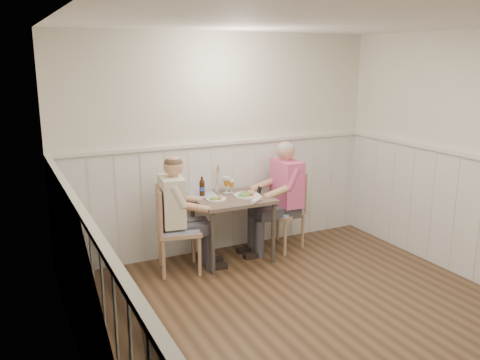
{
  "coord_description": "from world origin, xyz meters",
  "views": [
    {
      "loc": [
        -2.44,
        -3.23,
        2.32
      ],
      "look_at": [
        -0.05,
        1.64,
        1.0
      ],
      "focal_mm": 38.0,
      "sensor_mm": 36.0,
      "label": 1
    }
  ],
  "objects_px": {
    "diner_cream": "(176,223)",
    "grass_vase": "(216,179)",
    "beer_bottle": "(202,187)",
    "dining_table": "(232,206)",
    "chair_right": "(284,207)",
    "man_in_pink": "(284,205)",
    "chair_left": "(173,226)"
  },
  "relations": [
    {
      "from": "chair_right",
      "to": "man_in_pink",
      "type": "relative_size",
      "value": 0.68
    },
    {
      "from": "dining_table",
      "to": "chair_left",
      "type": "relative_size",
      "value": 0.89
    },
    {
      "from": "man_in_pink",
      "to": "diner_cream",
      "type": "bearing_deg",
      "value": -178.3
    },
    {
      "from": "diner_cream",
      "to": "grass_vase",
      "type": "relative_size",
      "value": 3.67
    },
    {
      "from": "dining_table",
      "to": "chair_left",
      "type": "bearing_deg",
      "value": -177.41
    },
    {
      "from": "diner_cream",
      "to": "beer_bottle",
      "type": "bearing_deg",
      "value": 31.7
    },
    {
      "from": "chair_left",
      "to": "man_in_pink",
      "type": "relative_size",
      "value": 0.7
    },
    {
      "from": "chair_left",
      "to": "grass_vase",
      "type": "xyz_separation_m",
      "value": [
        0.67,
        0.33,
        0.39
      ]
    },
    {
      "from": "diner_cream",
      "to": "dining_table",
      "type": "bearing_deg",
      "value": 3.37
    },
    {
      "from": "dining_table",
      "to": "beer_bottle",
      "type": "bearing_deg",
      "value": 143.46
    },
    {
      "from": "beer_bottle",
      "to": "chair_left",
      "type": "bearing_deg",
      "value": -151.11
    },
    {
      "from": "dining_table",
      "to": "chair_right",
      "type": "height_order",
      "value": "chair_right"
    },
    {
      "from": "chair_right",
      "to": "beer_bottle",
      "type": "relative_size",
      "value": 4.09
    },
    {
      "from": "man_in_pink",
      "to": "diner_cream",
      "type": "relative_size",
      "value": 1.04
    },
    {
      "from": "diner_cream",
      "to": "grass_vase",
      "type": "bearing_deg",
      "value": 28.48
    },
    {
      "from": "man_in_pink",
      "to": "diner_cream",
      "type": "distance_m",
      "value": 1.38
    },
    {
      "from": "chair_left",
      "to": "dining_table",
      "type": "bearing_deg",
      "value": 2.59
    },
    {
      "from": "man_in_pink",
      "to": "beer_bottle",
      "type": "height_order",
      "value": "man_in_pink"
    },
    {
      "from": "chair_left",
      "to": "beer_bottle",
      "type": "distance_m",
      "value": 0.61
    },
    {
      "from": "dining_table",
      "to": "diner_cream",
      "type": "xyz_separation_m",
      "value": [
        -0.7,
        -0.04,
        -0.09
      ]
    },
    {
      "from": "beer_bottle",
      "to": "grass_vase",
      "type": "distance_m",
      "value": 0.25
    },
    {
      "from": "chair_left",
      "to": "beer_bottle",
      "type": "relative_size",
      "value": 4.17
    },
    {
      "from": "chair_left",
      "to": "man_in_pink",
      "type": "distance_m",
      "value": 1.42
    },
    {
      "from": "man_in_pink",
      "to": "dining_table",
      "type": "bearing_deg",
      "value": 179.99
    },
    {
      "from": "dining_table",
      "to": "beer_bottle",
      "type": "distance_m",
      "value": 0.41
    },
    {
      "from": "grass_vase",
      "to": "beer_bottle",
      "type": "bearing_deg",
      "value": -158.06
    },
    {
      "from": "chair_right",
      "to": "man_in_pink",
      "type": "distance_m",
      "value": 0.12
    },
    {
      "from": "chair_left",
      "to": "diner_cream",
      "type": "bearing_deg",
      "value": -13.0
    },
    {
      "from": "diner_cream",
      "to": "beer_bottle",
      "type": "height_order",
      "value": "diner_cream"
    },
    {
      "from": "dining_table",
      "to": "man_in_pink",
      "type": "xyz_separation_m",
      "value": [
        0.69,
        -0.0,
        -0.07
      ]
    },
    {
      "from": "diner_cream",
      "to": "man_in_pink",
      "type": "bearing_deg",
      "value": 1.7
    },
    {
      "from": "dining_table",
      "to": "chair_right",
      "type": "relative_size",
      "value": 0.91
    }
  ]
}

